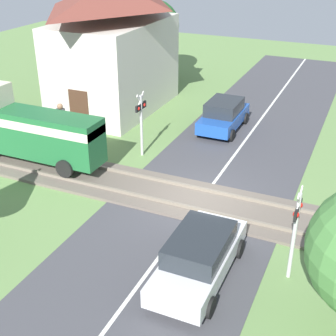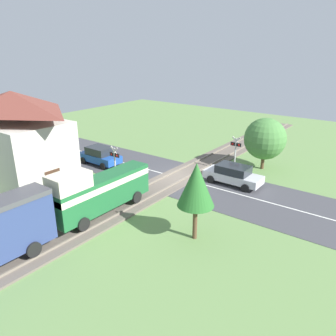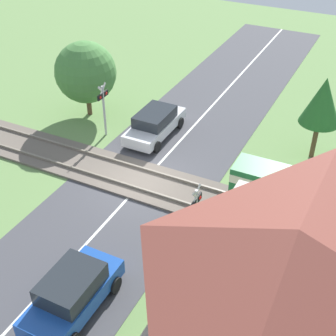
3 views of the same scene
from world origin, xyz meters
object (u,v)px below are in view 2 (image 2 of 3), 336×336
crossing_signal_west_approach (235,149)px  car_near_crossing (233,174)px  crossing_signal_east_approach (115,160)px  car_far_side (100,155)px  station_building (18,142)px  pedestrian_by_station (63,194)px

crossing_signal_west_approach → car_near_crossing: bearing=113.7°
crossing_signal_west_approach → crossing_signal_east_approach: 9.64m
car_far_side → station_building: bearing=84.2°
station_building → pedestrian_by_station: bearing=177.3°
crossing_signal_east_approach → pedestrian_by_station: crossing_signal_east_approach is taller
car_far_side → crossing_signal_east_approach: size_ratio=1.30×
crossing_signal_east_approach → station_building: (5.09, 4.23, 1.45)m
car_far_side → pedestrian_by_station: 8.08m
pedestrian_by_station → crossing_signal_east_approach: bearing=-92.5°
car_near_crossing → car_far_side: (11.22, 2.88, 0.04)m
car_far_side → crossing_signal_west_approach: size_ratio=1.30×
crossing_signal_east_approach → pedestrian_by_station: size_ratio=1.66×
car_near_crossing → crossing_signal_west_approach: crossing_signal_west_approach is taller
car_far_side → station_building: station_building is taller
car_near_crossing → crossing_signal_west_approach: bearing=-66.3°
crossing_signal_west_approach → station_building: (10.84, 11.96, 1.45)m
station_building → pedestrian_by_station: station_building is taller
car_far_side → car_near_crossing: bearing=-165.6°
crossing_signal_east_approach → station_building: bearing=39.7°
pedestrian_by_station → car_far_side: bearing=-58.5°
car_near_crossing → station_building: bearing=38.7°
crossing_signal_east_approach → station_building: size_ratio=0.37×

